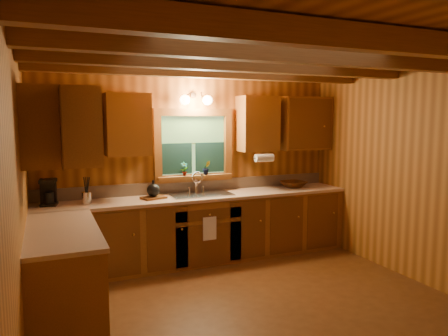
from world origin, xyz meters
TOP-DOWN VIEW (x-y plane):
  - room at (0.00, 0.00)m, footprint 4.20×4.20m
  - ceiling_beams at (0.00, 0.00)m, footprint 4.20×2.54m
  - base_cabinets at (-0.49, 1.28)m, footprint 4.20×2.22m
  - countertop at (-0.48, 1.29)m, footprint 4.20×2.24m
  - backsplash at (0.00, 1.89)m, footprint 4.20×0.02m
  - dishwasher_panel at (-1.47, 0.68)m, footprint 0.02×0.60m
  - upper_cabinets at (-0.56, 1.42)m, footprint 4.19×1.77m
  - window at (0.00, 1.87)m, footprint 1.12×0.08m
  - window_sill at (0.00, 1.82)m, footprint 1.06×0.14m
  - wall_sconce at (0.00, 1.75)m, footprint 0.45×0.21m
  - paper_towel_roll at (0.92, 1.53)m, footprint 0.27×0.11m
  - dish_towel at (0.00, 1.26)m, footprint 0.18×0.01m
  - sink at (0.00, 1.60)m, footprint 0.82×0.48m
  - coffee_maker at (-1.88, 1.68)m, footprint 0.18×0.23m
  - utensil_crock at (-1.46, 1.59)m, footprint 0.11×0.11m
  - cutting_board at (-0.64, 1.59)m, footprint 0.34×0.28m
  - teakettle at (-0.64, 1.59)m, footprint 0.17×0.17m
  - wicker_basket at (1.49, 1.65)m, footprint 0.40×0.40m
  - potted_plant_left at (-0.16, 1.81)m, footprint 0.11×0.08m
  - potted_plant_right at (0.16, 1.80)m, footprint 0.11×0.09m

SIDE VIEW (x-z plane):
  - base_cabinets at x=-0.49m, z-range 0.00..0.86m
  - dishwasher_panel at x=-1.47m, z-range 0.03..0.83m
  - dish_towel at x=0.00m, z-range 0.37..0.67m
  - sink at x=0.00m, z-range 0.64..1.07m
  - countertop at x=-0.48m, z-range 0.86..0.90m
  - cutting_board at x=-0.64m, z-range 0.90..0.93m
  - wicker_basket at x=1.49m, z-range 0.90..0.99m
  - utensil_crock at x=-1.46m, z-range 0.82..1.14m
  - backsplash at x=0.00m, z-range 0.90..1.06m
  - teakettle at x=-0.64m, z-range 0.90..1.12m
  - coffee_maker at x=-1.88m, z-range 0.90..1.21m
  - window_sill at x=0.00m, z-range 1.10..1.14m
  - potted_plant_left at x=-0.16m, z-range 1.14..1.33m
  - potted_plant_right at x=0.16m, z-range 1.14..1.34m
  - room at x=0.00m, z-range -0.80..3.40m
  - paper_towel_roll at x=0.92m, z-range 1.31..1.42m
  - window at x=0.00m, z-range 1.03..2.03m
  - upper_cabinets at x=-0.56m, z-range 1.45..2.23m
  - wall_sconce at x=0.00m, z-range 2.08..2.25m
  - ceiling_beams at x=0.00m, z-range 2.40..2.58m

